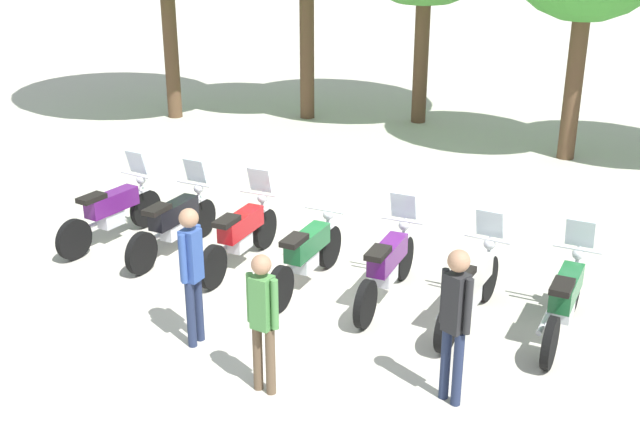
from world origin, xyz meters
name	(u,v)px	position (x,y,z in m)	size (l,w,h in m)	color
ground_plane	(309,284)	(0.00, 0.00, 0.00)	(80.00, 80.00, 0.00)	#BCB7A8
motorcycle_0	(112,211)	(-3.50, 0.45, 0.52)	(0.78, 2.16, 1.37)	black
motorcycle_1	(174,222)	(-2.33, 0.35, 0.52)	(0.67, 2.18, 1.37)	black
motorcycle_2	(241,234)	(-1.17, 0.27, 0.52)	(0.62, 2.19, 1.37)	black
motorcycle_3	(307,254)	(0.00, -0.08, 0.50)	(0.65, 2.19, 0.99)	black
motorcycle_4	(387,265)	(1.17, -0.10, 0.52)	(0.62, 2.19, 1.37)	black
motorcycle_5	(470,286)	(2.34, -0.37, 0.52)	(0.73, 2.17, 1.37)	black
motorcycle_6	(565,299)	(3.51, -0.33, 0.52)	(0.67, 2.18, 1.37)	black
person_0	(455,314)	(2.43, -2.20, 1.07)	(0.39, 0.32, 1.81)	#232D4C
person_1	(263,314)	(0.44, -2.68, 0.97)	(0.41, 0.26, 1.67)	brown
person_2	(192,265)	(-0.77, -1.99, 1.06)	(0.26, 0.41, 1.79)	#232D4C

